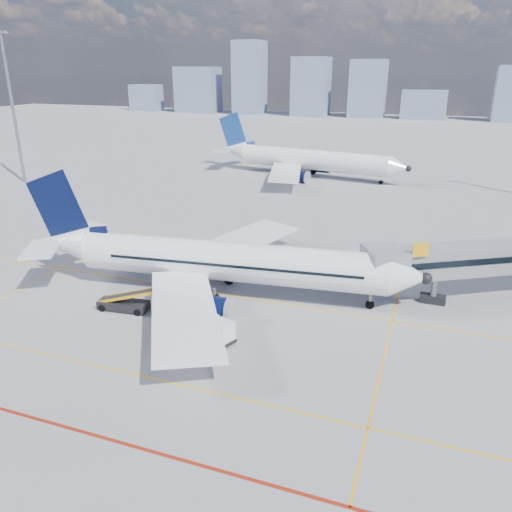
{
  "coord_description": "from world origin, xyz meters",
  "views": [
    {
      "loc": [
        15.96,
        -30.49,
        19.72
      ],
      "look_at": [
        1.74,
        8.53,
        4.0
      ],
      "focal_mm": 35.0,
      "sensor_mm": 36.0,
      "label": 1
    }
  ],
  "objects": [
    {
      "name": "ground",
      "position": [
        0.0,
        0.0,
        0.0
      ],
      "size": [
        420.0,
        420.0,
        0.0
      ],
      "primitive_type": "plane",
      "color": "#939396",
      "rests_on": "ground"
    },
    {
      "name": "apron_markings",
      "position": [
        -0.58,
        -3.91,
        0.01
      ],
      "size": [
        90.0,
        35.12,
        0.01
      ],
      "color": "#F1A70C",
      "rests_on": "ground"
    },
    {
      "name": "floodlight_mast_nw",
      "position": [
        -55.0,
        40.0,
        13.59
      ],
      "size": [
        3.2,
        0.61,
        25.45
      ],
      "color": "gray",
      "rests_on": "ground"
    },
    {
      "name": "distant_skyline",
      "position": [
        13.71,
        190.0,
        12.26
      ],
      "size": [
        252.74,
        15.92,
        31.31
      ],
      "color": "gray",
      "rests_on": "ground"
    },
    {
      "name": "main_aircraft",
      "position": [
        -2.13,
        7.98,
        3.22
      ],
      "size": [
        37.25,
        32.39,
        10.96
      ],
      "rotation": [
        0.0,
        0.0,
        0.12
      ],
      "color": "white",
      "rests_on": "ground"
    },
    {
      "name": "second_aircraft",
      "position": [
        -8.05,
        62.96,
        3.22
      ],
      "size": [
        39.44,
        34.13,
        11.58
      ],
      "rotation": [
        0.0,
        0.0,
        -0.17
      ],
      "color": "white",
      "rests_on": "ground"
    },
    {
      "name": "baggage_tug",
      "position": [
        1.08,
        -1.74,
        0.76
      ],
      "size": [
        2.46,
        1.74,
        1.58
      ],
      "rotation": [
        0.0,
        0.0,
        -0.18
      ],
      "color": "white",
      "rests_on": "ground"
    },
    {
      "name": "cargo_dolly",
      "position": [
        1.43,
        0.12,
        1.0
      ],
      "size": [
        3.64,
        2.61,
        1.83
      ],
      "rotation": [
        0.0,
        0.0,
        -0.38
      ],
      "color": "black",
      "rests_on": "ground"
    },
    {
      "name": "belt_loader",
      "position": [
        -7.99,
        2.12,
        0.66
      ],
      "size": [
        6.33,
        2.09,
        2.55
      ],
      "rotation": [
        0.0,
        0.0,
        0.1
      ],
      "color": "black",
      "rests_on": "ground"
    },
    {
      "name": "ramp_worker",
      "position": [
        2.38,
        -3.33,
        0.95
      ],
      "size": [
        0.8,
        0.82,
        1.9
      ],
      "primitive_type": "imported",
      "rotation": [
        0.0,
        0.0,
        0.85
      ],
      "color": "yellow",
      "rests_on": "ground"
    }
  ]
}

